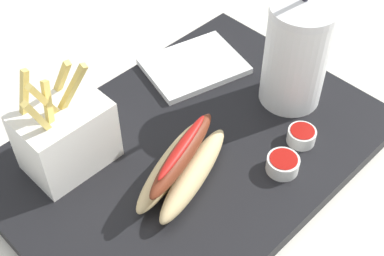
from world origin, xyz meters
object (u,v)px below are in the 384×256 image
object	(u,v)px
fries_basket	(66,136)
ketchup_cup_2	(302,135)
ketchup_cup_1	(283,164)
napkin_stack	(194,66)
soda_cup	(296,55)
hot_dog_1	(183,166)

from	to	relation	value
fries_basket	ketchup_cup_2	distance (m)	0.29
ketchup_cup_1	napkin_stack	size ratio (longest dim) A/B	0.29
soda_cup	hot_dog_1	xyz separation A→B (m)	(-0.20, 0.00, -0.05)
ketchup_cup_1	ketchup_cup_2	size ratio (longest dim) A/B	1.10
fries_basket	napkin_stack	size ratio (longest dim) A/B	1.08
napkin_stack	hot_dog_1	bearing A→B (deg)	-138.73
ketchup_cup_2	napkin_stack	xyz separation A→B (m)	(0.00, 0.19, -0.01)
fries_basket	ketchup_cup_1	size ratio (longest dim) A/B	3.70
soda_cup	napkin_stack	xyz separation A→B (m)	(-0.05, 0.13, -0.07)
napkin_stack	ketchup_cup_2	bearing A→B (deg)	-91.32
ketchup_cup_1	soda_cup	bearing A→B (deg)	34.41
fries_basket	hot_dog_1	bearing A→B (deg)	-56.10
soda_cup	fries_basket	world-z (taller)	soda_cup
ketchup_cup_2	napkin_stack	world-z (taller)	ketchup_cup_2
hot_dog_1	ketchup_cup_1	distance (m)	0.12
soda_cup	ketchup_cup_1	size ratio (longest dim) A/B	5.45
ketchup_cup_1	ketchup_cup_2	xyz separation A→B (m)	(0.05, 0.01, -0.00)
soda_cup	napkin_stack	size ratio (longest dim) A/B	1.59
soda_cup	hot_dog_1	size ratio (longest dim) A/B	1.31
fries_basket	napkin_stack	distance (m)	0.23
hot_dog_1	napkin_stack	world-z (taller)	hot_dog_1
hot_dog_1	ketchup_cup_2	distance (m)	0.16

